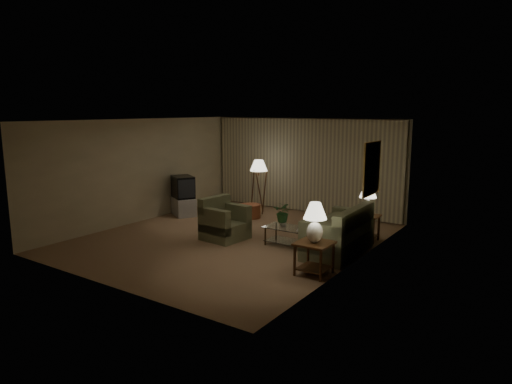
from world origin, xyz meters
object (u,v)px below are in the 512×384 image
coffee_table (289,234)px  floor_lamp (259,185)px  armchair (225,223)px  crt_tv (183,187)px  side_table_far (367,223)px  vase (283,223)px  side_table_near (314,252)px  sofa (338,235)px  table_lamp_near (315,219)px  table_lamp_far (368,198)px  tv_cabinet (183,206)px  ottoman (250,211)px

coffee_table → floor_lamp: 3.32m
armchair → crt_tv: 2.81m
side_table_far → floor_lamp: 3.73m
vase → side_table_near: bearing=-41.9°
sofa → table_lamp_near: 1.50m
table_lamp_near → coffee_table: 1.92m
side_table_far → floor_lamp: size_ratio=0.39×
side_table_near → table_lamp_far: 2.66m
sofa → tv_cabinet: (-5.05, 0.81, -0.15)m
crt_tv → table_lamp_far: bearing=35.5°
armchair → side_table_far: armchair is taller
side_table_far → table_lamp_near: 2.67m
table_lamp_far → coffee_table: (-1.24, -1.35, -0.72)m
sofa → side_table_near: (0.15, -1.35, 0.02)m
ottoman → coffee_table: bearing=-37.6°
sofa → tv_cabinet: size_ratio=1.84×
table_lamp_near → coffee_table: size_ratio=0.67×
side_table_far → side_table_near: bearing=-90.0°
side_table_far → table_lamp_far: 0.59m
vase → sofa: bearing=4.6°
table_lamp_far → vase: (-1.39, -1.35, -0.50)m
armchair → table_lamp_near: table_lamp_near is taller
tv_cabinet → ottoman: size_ratio=1.78×
table_lamp_far → side_table_far: bearing=166.0°
side_table_near → tv_cabinet: (-5.20, 2.16, -0.17)m
table_lamp_far → floor_lamp: bearing=165.1°
side_table_near → coffee_table: (-1.24, 1.25, -0.14)m
vase → table_lamp_near: bearing=-41.9°
armchair → floor_lamp: bearing=23.0°
side_table_far → coffee_table: side_table_far is taller
sofa → floor_lamp: 4.10m
armchair → ottoman: (-0.72, 2.05, -0.19)m
sofa → armchair: bearing=-81.1°
vase → ottoman: bearing=140.4°
side_table_far → coffee_table: 1.84m
table_lamp_near → ottoman: bearing=139.5°
crt_tv → vase: bearing=17.2°
side_table_far → crt_tv: size_ratio=0.69×
armchair → vase: bearing=-70.1°
side_table_near → coffee_table: bearing=134.8°
floor_lamp → sofa: bearing=-32.7°
sofa → crt_tv: bearing=-100.1°
armchair → coffee_table: (1.49, 0.35, -0.10)m
table_lamp_far → crt_tv: table_lamp_far is taller
armchair → table_lamp_far: table_lamp_far is taller
side_table_near → table_lamp_near: bearing=90.0°
table_lamp_near → crt_tv: table_lamp_near is taller
ottoman → vase: bearing=-39.6°
coffee_table → floor_lamp: floor_lamp is taller
table_lamp_far → floor_lamp: floor_lamp is taller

